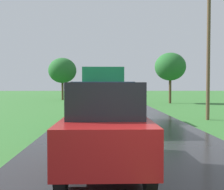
# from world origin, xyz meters

# --- Properties ---
(banana_truck_near) EXTENTS (2.38, 5.82, 2.80)m
(banana_truck_near) POSITION_xyz_m (-0.89, 10.61, 1.49)
(banana_truck_near) COLOR #2D2D30
(banana_truck_near) RESTS_ON road_surface
(utility_pole_roadside) EXTENTS (1.87, 0.20, 7.85)m
(utility_pole_roadside) POSITION_xyz_m (5.00, 12.44, 4.20)
(utility_pole_roadside) COLOR brown
(utility_pole_roadside) RESTS_ON ground
(roadside_tree_near_left) EXTENTS (3.38, 3.38, 5.55)m
(roadside_tree_near_left) POSITION_xyz_m (6.39, 27.01, 4.01)
(roadside_tree_near_left) COLOR #4C3823
(roadside_tree_near_left) RESTS_ON ground
(roadside_tree_mid_right) EXTENTS (3.76, 3.76, 5.68)m
(roadside_tree_mid_right) POSITION_xyz_m (-6.50, 34.24, 3.98)
(roadside_tree_mid_right) COLOR #4C3823
(roadside_tree_mid_right) RESTS_ON ground
(following_car) EXTENTS (1.74, 4.10, 1.92)m
(following_car) POSITION_xyz_m (-0.83, 3.15, 1.07)
(following_car) COLOR maroon
(following_car) RESTS_ON road_surface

